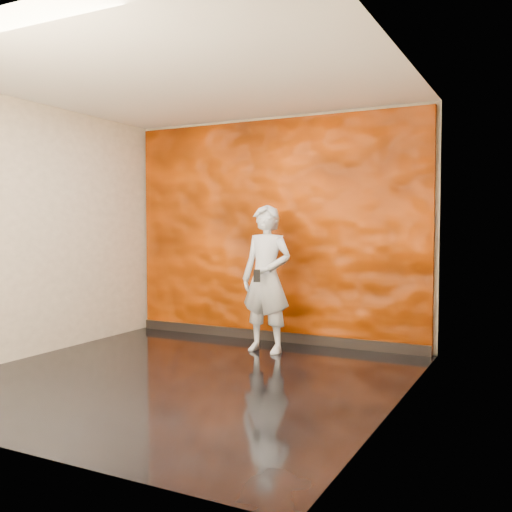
% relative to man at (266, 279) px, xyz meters
% --- Properties ---
extents(room, '(4.02, 4.02, 2.81)m').
position_rel_man_xyz_m(room, '(-0.21, -1.34, 0.56)').
color(room, black).
rests_on(room, ground).
extents(feature_wall, '(3.90, 0.06, 2.75)m').
position_rel_man_xyz_m(feature_wall, '(-0.21, 0.62, 0.54)').
color(feature_wall, '#DE4600').
rests_on(feature_wall, ground).
extents(baseboard, '(3.90, 0.04, 0.12)m').
position_rel_man_xyz_m(baseboard, '(-0.21, 0.58, -0.78)').
color(baseboard, black).
rests_on(baseboard, ground).
extents(man, '(0.64, 0.44, 1.68)m').
position_rel_man_xyz_m(man, '(0.00, 0.00, 0.00)').
color(man, '#9AA0AA').
rests_on(man, ground).
extents(phone, '(0.08, 0.03, 0.14)m').
position_rel_man_xyz_m(phone, '(0.01, -0.27, 0.06)').
color(phone, black).
rests_on(phone, man).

